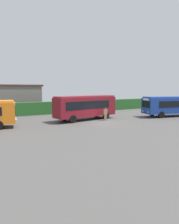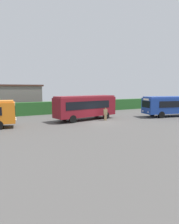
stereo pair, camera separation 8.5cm
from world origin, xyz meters
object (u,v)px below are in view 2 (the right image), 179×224
(bus_maroon, at_px, (86,106))
(person_center, at_px, (105,114))
(traffic_cone, at_px, (156,108))
(bus_blue, at_px, (174,105))

(bus_maroon, height_order, person_center, bus_maroon)
(bus_maroon, relative_size, person_center, 5.40)
(bus_maroon, height_order, traffic_cone, bus_maroon)
(bus_maroon, bearing_deg, traffic_cone, 6.48)
(person_center, bearing_deg, traffic_cone, -51.78)
(bus_maroon, distance_m, traffic_cone, 19.63)
(person_center, relative_size, traffic_cone, 2.88)
(bus_maroon, relative_size, bus_blue, 0.91)
(bus_maroon, bearing_deg, person_center, -46.39)
(person_center, height_order, traffic_cone, person_center)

